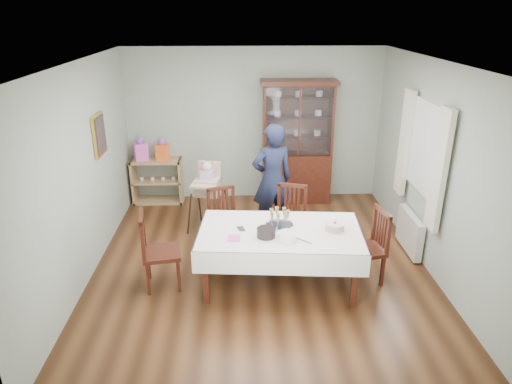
{
  "coord_description": "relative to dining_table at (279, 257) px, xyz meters",
  "views": [
    {
      "loc": [
        -0.28,
        -5.46,
        3.29
      ],
      "look_at": [
        -0.06,
        0.2,
        1.0
      ],
      "focal_mm": 32.0,
      "sensor_mm": 36.0,
      "label": 1
    }
  ],
  "objects": [
    {
      "name": "gift_bag_orange",
      "position": [
        -1.83,
        2.74,
        0.59
      ],
      "size": [
        0.24,
        0.19,
        0.4
      ],
      "color": "orange",
      "rests_on": "sideboard"
    },
    {
      "name": "room_shell",
      "position": [
        -0.21,
        1.01,
        1.32
      ],
      "size": [
        5.0,
        5.0,
        5.0
      ],
      "color": "#9EAA99",
      "rests_on": "floor"
    },
    {
      "name": "cake_knife",
      "position": [
        0.24,
        -0.28,
        0.38
      ],
      "size": [
        0.2,
        0.19,
        0.01
      ],
      "primitive_type": "cube",
      "rotation": [
        0.0,
        0.0,
        -0.76
      ],
      "color": "silver",
      "rests_on": "dining_table"
    },
    {
      "name": "birthday_cake",
      "position": [
        0.67,
        -0.03,
        0.42
      ],
      "size": [
        0.26,
        0.26,
        0.18
      ],
      "color": "white",
      "rests_on": "dining_table"
    },
    {
      "name": "curtain_right",
      "position": [
        1.95,
        1.4,
        1.07
      ],
      "size": [
        0.07,
        0.3,
        1.55
      ],
      "primitive_type": "cube",
      "color": "silver",
      "rests_on": "room_shell"
    },
    {
      "name": "dining_table",
      "position": [
        0.0,
        0.0,
        0.0
      ],
      "size": [
        2.09,
        1.31,
        0.76
      ],
      "rotation": [
        0.0,
        0.0,
        -0.08
      ],
      "color": "#472011",
      "rests_on": "floor"
    },
    {
      "name": "napkin_stack",
      "position": [
        -0.57,
        -0.2,
        0.39
      ],
      "size": [
        0.16,
        0.16,
        0.02
      ],
      "primitive_type": "cube",
      "rotation": [
        0.0,
        0.0,
        -0.08
      ],
      "color": "#EF58C5",
      "rests_on": "dining_table"
    },
    {
      "name": "window",
      "position": [
        2.01,
        0.78,
        1.17
      ],
      "size": [
        0.04,
        1.02,
        1.22
      ],
      "primitive_type": "cube",
      "color": "white",
      "rests_on": "room_shell"
    },
    {
      "name": "floor",
      "position": [
        -0.21,
        0.48,
        -0.38
      ],
      "size": [
        5.0,
        5.0,
        0.0
      ],
      "primitive_type": "plane",
      "color": "#593319",
      "rests_on": "ground"
    },
    {
      "name": "picture_frame",
      "position": [
        -2.43,
        1.28,
        1.27
      ],
      "size": [
        0.04,
        0.48,
        0.58
      ],
      "primitive_type": "cube",
      "color": "gold",
      "rests_on": "room_shell"
    },
    {
      "name": "radiator",
      "position": [
        1.95,
        0.78,
        -0.08
      ],
      "size": [
        0.1,
        0.8,
        0.55
      ],
      "primitive_type": "cube",
      "color": "white",
      "rests_on": "floor"
    },
    {
      "name": "curtain_left",
      "position": [
        1.95,
        0.16,
        1.07
      ],
      "size": [
        0.07,
        0.3,
        1.55
      ],
      "primitive_type": "cube",
      "color": "silver",
      "rests_on": "room_shell"
    },
    {
      "name": "gift_bag_pink",
      "position": [
        -2.2,
        2.74,
        0.6
      ],
      "size": [
        0.26,
        0.23,
        0.42
      ],
      "color": "#EF58C5",
      "rests_on": "sideboard"
    },
    {
      "name": "chair_far_left",
      "position": [
        -0.71,
        0.87,
        -0.11
      ],
      "size": [
        0.53,
        0.53,
        0.94
      ],
      "rotation": [
        0.0,
        0.0,
        0.3
      ],
      "color": "#472011",
      "rests_on": "floor"
    },
    {
      "name": "champagne_tray",
      "position": [
        0.0,
        0.13,
        0.44
      ],
      "size": [
        0.35,
        0.35,
        0.21
      ],
      "color": "silver",
      "rests_on": "dining_table"
    },
    {
      "name": "chair_end_right",
      "position": [
        1.1,
        0.04,
        -0.09
      ],
      "size": [
        0.51,
        0.51,
        0.98
      ],
      "rotation": [
        0.0,
        0.0,
        -1.38
      ],
      "color": "#472011",
      "rests_on": "floor"
    },
    {
      "name": "high_chair",
      "position": [
        -0.98,
        1.63,
        0.05
      ],
      "size": [
        0.6,
        0.6,
        1.12
      ],
      "rotation": [
        0.0,
        0.0,
        -0.25
      ],
      "color": "black",
      "rests_on": "floor"
    },
    {
      "name": "china_cabinet",
      "position": [
        0.54,
        2.73,
        0.74
      ],
      "size": [
        1.3,
        0.48,
        2.18
      ],
      "color": "#472011",
      "rests_on": "floor"
    },
    {
      "name": "woman",
      "position": [
        0.01,
        1.47,
        0.49
      ],
      "size": [
        0.72,
        0.57,
        1.74
      ],
      "primitive_type": "imported",
      "rotation": [
        0.0,
        0.0,
        3.41
      ],
      "color": "black",
      "rests_on": "floor"
    },
    {
      "name": "sideboard",
      "position": [
        -1.96,
        2.76,
        0.02
      ],
      "size": [
        0.9,
        0.38,
        0.8
      ],
      "color": "tan",
      "rests_on": "floor"
    },
    {
      "name": "plate_stack_white",
      "position": [
        0.06,
        -0.25,
        0.42
      ],
      "size": [
        0.28,
        0.28,
        0.1
      ],
      "primitive_type": "cylinder",
      "rotation": [
        0.0,
        0.0,
        0.3
      ],
      "color": "white",
      "rests_on": "dining_table"
    },
    {
      "name": "cutlery",
      "position": [
        -0.51,
        0.05,
        0.38
      ],
      "size": [
        0.14,
        0.17,
        0.01
      ],
      "primitive_type": null,
      "rotation": [
        0.0,
        0.0,
        0.25
      ],
      "color": "silver",
      "rests_on": "dining_table"
    },
    {
      "name": "chair_end_left",
      "position": [
        -1.49,
        0.02,
        -0.09
      ],
      "size": [
        0.52,
        0.52,
        1.0
      ],
      "rotation": [
        0.0,
        0.0,
        1.74
      ],
      "color": "#472011",
      "rests_on": "floor"
    },
    {
      "name": "chair_far_right",
      "position": [
        0.21,
        0.83,
        -0.09
      ],
      "size": [
        0.54,
        0.54,
        0.98
      ],
      "rotation": [
        0.0,
        0.0,
        -0.28
      ],
      "color": "#472011",
      "rests_on": "floor"
    },
    {
      "name": "plate_stack_dark",
      "position": [
        -0.18,
        -0.16,
        0.43
      ],
      "size": [
        0.26,
        0.26,
        0.11
      ],
      "primitive_type": "cylinder",
      "rotation": [
        0.0,
        0.0,
        0.19
      ],
      "color": "black",
      "rests_on": "dining_table"
    }
  ]
}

